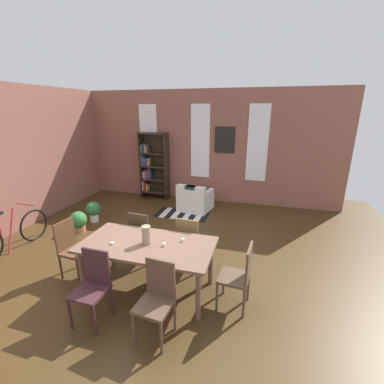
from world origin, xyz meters
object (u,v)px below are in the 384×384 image
dining_chair_near_right (157,297)px  dining_chair_near_left (93,284)px  bicycle_second (12,235)px  dining_chair_head_left (72,247)px  potted_plant_by_shelf (78,221)px  potted_plant_corner (93,210)px  armchair_white (195,200)px  dining_chair_head_right (239,275)px  dining_chair_far_left (142,235)px  vase_on_table (146,235)px  dining_chair_far_right (189,241)px  dining_table (147,249)px  bookshelf_tall (152,166)px

dining_chair_near_right → dining_chair_near_left: 0.88m
dining_chair_near_right → bicycle_second: 3.61m
dining_chair_near_right → dining_chair_head_left: same height
bicycle_second → potted_plant_by_shelf: bicycle_second is taller
potted_plant_by_shelf → potted_plant_corner: size_ratio=0.95×
armchair_white → potted_plant_corner: bearing=-147.2°
dining_chair_head_left → potted_plant_by_shelf: bearing=126.3°
dining_chair_head_right → armchair_white: bearing=114.3°
dining_chair_far_left → bicycle_second: dining_chair_far_left is taller
dining_chair_near_right → bicycle_second: bearing=163.2°
dining_chair_head_right → dining_chair_near_right: 1.14m
dining_chair_near_right → armchair_white: size_ratio=1.04×
dining_chair_near_right → dining_chair_far_left: 1.68m
vase_on_table → dining_chair_head_right: vase_on_table is taller
dining_chair_near_right → potted_plant_corner: size_ratio=1.89×
dining_chair_far_right → dining_chair_head_left: size_ratio=1.00×
dining_table → dining_chair_head_right: dining_chair_head_right is taller
dining_chair_near_right → dining_chair_head_right: bearing=38.2°
dining_chair_far_left → vase_on_table: bearing=-58.5°
dining_chair_far_right → vase_on_table: bearing=-121.3°
vase_on_table → dining_chair_near_left: bearing=-121.1°
dining_chair_head_right → dining_chair_far_left: (-1.78, 0.72, 0.00)m
dining_chair_head_right → dining_chair_far_right: (-0.91, 0.72, 0.00)m
dining_table → dining_chair_far_left: 0.86m
dining_chair_near_left → potted_plant_by_shelf: size_ratio=2.00×
dining_chair_near_left → dining_chair_head_left: 1.16m
potted_plant_by_shelf → dining_chair_head_left: bearing=-53.7°
dining_chair_far_left → bookshelf_tall: size_ratio=0.48×
armchair_white → dining_chair_head_left: bearing=-108.9°
dining_chair_near_left → potted_plant_corner: dining_chair_near_left is taller
dining_chair_far_right → potted_plant_by_shelf: size_ratio=2.00×
armchair_white → vase_on_table: bearing=-86.9°
dining_chair_head_left → dining_table: bearing=-0.3°
dining_chair_head_left → bookshelf_tall: size_ratio=0.48×
dining_chair_head_right → dining_chair_far_left: 1.92m
dining_chair_head_left → potted_plant_corner: size_ratio=1.89×
dining_chair_near_left → dining_chair_head_right: bearing=21.7°
potted_plant_by_shelf → bicycle_second: bearing=-122.2°
bookshelf_tall → bicycle_second: bookshelf_tall is taller
dining_chair_near_left → dining_chair_far_left: 1.42m
dining_chair_near_right → potted_plant_corner: dining_chair_near_right is taller
vase_on_table → armchair_white: size_ratio=0.30×
dining_chair_far_right → potted_plant_corner: bearing=156.0°
bookshelf_tall → armchair_white: 1.83m
dining_table → dining_chair_near_right: bearing=-58.2°
dining_chair_far_left → armchair_white: bearing=84.5°
dining_chair_head_right → dining_chair_near_right: size_ratio=1.00×
armchair_white → dining_chair_head_right: bearing=-65.7°
dining_chair_near_left → bookshelf_tall: size_ratio=0.48×
dining_chair_far_right → bookshelf_tall: (-2.14, 3.36, 0.49)m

